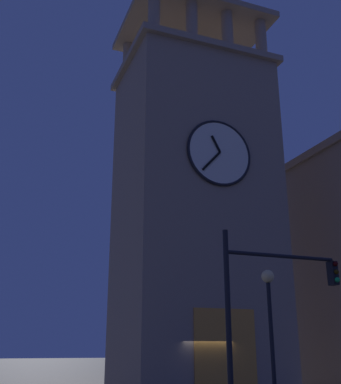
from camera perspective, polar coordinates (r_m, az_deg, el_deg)
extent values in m
cube|color=gray|center=(27.52, 2.91, -3.13)|extent=(8.26, 6.51, 18.60)
cube|color=gray|center=(31.35, 2.62, 13.88)|extent=(8.86, 7.11, 0.40)
cylinder|color=gray|center=(31.72, 10.74, 17.27)|extent=(0.70, 0.70, 2.80)
cylinder|color=gray|center=(30.72, 6.79, 18.37)|extent=(0.70, 0.70, 2.80)
cylinder|color=gray|center=(29.88, 2.55, 19.44)|extent=(0.70, 0.70, 2.80)
cylinder|color=gray|center=(29.20, -1.98, 20.47)|extent=(0.70, 0.70, 2.80)
cylinder|color=gray|center=(35.55, 6.18, 12.80)|extent=(0.70, 0.70, 2.80)
cylinder|color=gray|center=(34.67, 2.61, 13.58)|extent=(0.70, 0.70, 2.80)
cylinder|color=gray|center=(33.92, -1.15, 14.34)|extent=(0.70, 0.70, 2.80)
cylinder|color=gray|center=(33.33, -5.09, 15.07)|extent=(0.70, 0.70, 2.80)
cube|color=gray|center=(33.16, 2.54, 18.58)|extent=(8.86, 7.11, 0.40)
cylinder|color=black|center=(34.29, 2.49, 21.03)|extent=(0.12, 0.12, 3.26)
cylinder|color=silver|center=(25.58, 5.82, 4.66)|extent=(3.59, 0.12, 3.59)
torus|color=black|center=(25.57, 5.84, 4.68)|extent=(3.75, 0.16, 3.75)
cube|color=black|center=(25.58, 5.43, 5.72)|extent=(0.56, 0.06, 0.93)
cube|color=black|center=(25.07, 4.91, 3.73)|extent=(1.12, 0.06, 1.21)
cube|color=orange|center=(23.70, 6.51, -18.48)|extent=(3.20, 0.24, 4.00)
cylinder|color=black|center=(13.92, 6.94, -15.64)|extent=(0.16, 0.16, 5.52)
cylinder|color=black|center=(15.12, 13.03, -7.45)|extent=(3.77, 0.12, 0.12)
cube|color=black|center=(16.18, 18.77, -9.16)|extent=(0.22, 0.30, 0.75)
sphere|color=#360505|center=(16.08, 19.08, -8.09)|extent=(0.16, 0.16, 0.16)
sphere|color=#392705|center=(16.04, 19.17, -8.96)|extent=(0.16, 0.16, 0.16)
sphere|color=#18C154|center=(16.01, 19.26, -9.84)|extent=(0.16, 0.16, 0.16)
cylinder|color=black|center=(16.82, 12.04, -17.85)|extent=(0.14, 0.14, 4.31)
sphere|color=#F9DB8C|center=(16.98, 11.51, -9.82)|extent=(0.44, 0.44, 0.44)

